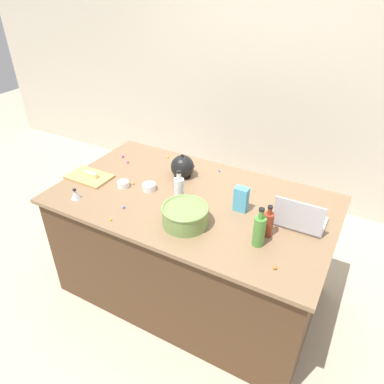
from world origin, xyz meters
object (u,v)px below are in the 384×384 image
laptop (299,219)px  ramekin_small (123,184)px  bottle_soy (268,224)px  bottle_olive (259,230)px  mixing_bowl_large (185,215)px  kettle (183,167)px  bottle_vinegar (179,189)px  candy_bag (241,199)px  kitchen_timer (75,194)px  butter_stick_left (91,175)px  ramekin_medium (149,187)px  cutting_board (89,177)px

laptop → ramekin_small: 1.26m
bottle_soy → bottle_olive: (-0.02, -0.11, 0.02)m
ramekin_small → bottle_soy: bearing=-1.2°
ramekin_small → laptop: bearing=7.4°
mixing_bowl_large → kettle: 0.61m
bottle_vinegar → ramekin_small: bearing=-175.5°
bottle_soy → ramekin_small: size_ratio=2.40×
bottle_vinegar → bottle_soy: 0.65m
laptop → mixing_bowl_large: 0.71m
candy_bag → mixing_bowl_large: bearing=-128.3°
kitchen_timer → candy_bag: candy_bag is taller
ramekin_small → bottle_vinegar: bearing=4.5°
butter_stick_left → mixing_bowl_large: bearing=-9.1°
bottle_vinegar → ramekin_medium: 0.28m
mixing_bowl_large → bottle_soy: (0.48, 0.15, 0.02)m
ramekin_small → ramekin_medium: 0.20m
bottle_soy → kettle: size_ratio=0.98×
bottle_olive → butter_stick_left: bottle_olive is taller
bottle_vinegar → butter_stick_left: bottle_vinegar is taller
cutting_board → kitchen_timer: (0.12, -0.26, 0.03)m
ramekin_small → ramekin_medium: ramekin_medium is taller
bottle_soy → kitchen_timer: size_ratio=2.72×
bottle_olive → ramekin_medium: size_ratio=2.62×
ramekin_small → candy_bag: (0.87, 0.14, 0.06)m
bottle_soy → ramekin_small: 1.11m
mixing_bowl_large → ramekin_medium: (-0.43, 0.22, -0.04)m
mixing_bowl_large → kitchen_timer: (-0.81, -0.12, -0.03)m
mixing_bowl_large → cutting_board: bearing=171.1°
bottle_soy → candy_bag: bearing=145.6°
cutting_board → mixing_bowl_large: bearing=-8.9°
laptop → bottle_olive: bottle_olive is taller
bottle_vinegar → candy_bag: bearing=14.4°
laptop → ramekin_small: size_ratio=3.59×
cutting_board → ramekin_medium: ramekin_medium is taller
bottle_vinegar → cutting_board: bottle_vinegar is taller
ramekin_medium → kitchen_timer: bearing=-138.2°
mixing_bowl_large → ramekin_medium: bearing=152.4°
cutting_board → butter_stick_left: (0.03, 0.00, 0.03)m
bottle_olive → butter_stick_left: (-1.37, 0.11, -0.07)m
kitchen_timer → candy_bag: bearing=22.0°
laptop → kettle: laptop is taller
bottle_olive → ramekin_small: size_ratio=2.91×
kettle → ramekin_small: size_ratio=2.45×
ramekin_medium → laptop: bearing=5.8°
laptop → kitchen_timer: (-1.44, -0.45, -0.01)m
mixing_bowl_large → bottle_vinegar: bearing=128.7°
kettle → kitchen_timer: kettle is taller
laptop → ramekin_medium: size_ratio=3.23×
mixing_bowl_large → candy_bag: 0.40m
mixing_bowl_large → bottle_olive: bearing=4.5°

